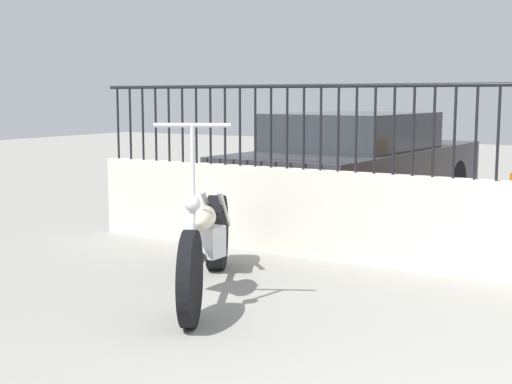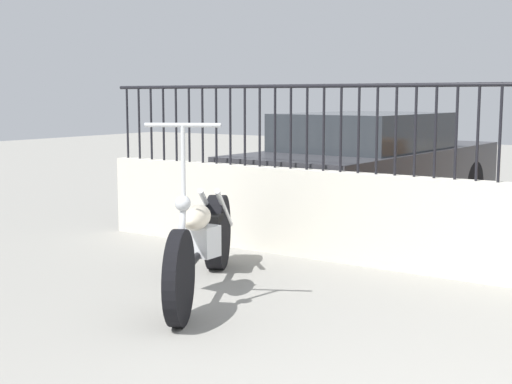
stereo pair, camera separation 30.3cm
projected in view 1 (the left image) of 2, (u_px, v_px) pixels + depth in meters
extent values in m
cylinder|color=black|center=(118.00, 122.00, 7.90)|extent=(0.02, 0.02, 0.80)
cylinder|color=black|center=(130.00, 123.00, 7.81)|extent=(0.02, 0.02, 0.80)
cylinder|color=black|center=(143.00, 123.00, 7.72)|extent=(0.02, 0.02, 0.80)
cylinder|color=black|center=(156.00, 123.00, 7.63)|extent=(0.02, 0.02, 0.80)
cylinder|color=black|center=(169.00, 124.00, 7.53)|extent=(0.02, 0.02, 0.80)
cylinder|color=black|center=(182.00, 124.00, 7.44)|extent=(0.02, 0.02, 0.80)
cylinder|color=black|center=(196.00, 124.00, 7.35)|extent=(0.02, 0.02, 0.80)
cylinder|color=black|center=(210.00, 125.00, 7.26)|extent=(0.02, 0.02, 0.80)
cylinder|color=black|center=(225.00, 125.00, 7.17)|extent=(0.02, 0.02, 0.80)
cylinder|color=black|center=(240.00, 125.00, 7.08)|extent=(0.02, 0.02, 0.80)
cylinder|color=black|center=(255.00, 126.00, 6.99)|extent=(0.02, 0.02, 0.80)
cylinder|color=black|center=(271.00, 126.00, 6.89)|extent=(0.02, 0.02, 0.80)
cylinder|color=black|center=(287.00, 127.00, 6.80)|extent=(0.02, 0.02, 0.80)
cylinder|color=black|center=(304.00, 127.00, 6.71)|extent=(0.02, 0.02, 0.80)
cylinder|color=black|center=(321.00, 128.00, 6.62)|extent=(0.02, 0.02, 0.80)
cylinder|color=black|center=(338.00, 128.00, 6.53)|extent=(0.02, 0.02, 0.80)
cylinder|color=black|center=(356.00, 128.00, 6.44)|extent=(0.02, 0.02, 0.80)
cylinder|color=black|center=(375.00, 129.00, 6.35)|extent=(0.02, 0.02, 0.80)
cylinder|color=black|center=(394.00, 129.00, 6.25)|extent=(0.02, 0.02, 0.80)
cylinder|color=black|center=(414.00, 130.00, 6.16)|extent=(0.02, 0.02, 0.80)
cylinder|color=black|center=(434.00, 130.00, 6.07)|extent=(0.02, 0.02, 0.80)
cylinder|color=black|center=(455.00, 131.00, 5.98)|extent=(0.02, 0.02, 0.80)
cylinder|color=black|center=(476.00, 131.00, 5.89)|extent=(0.02, 0.02, 0.80)
cylinder|color=black|center=(498.00, 132.00, 5.80)|extent=(0.02, 0.02, 0.80)
cylinder|color=black|center=(190.00, 279.00, 4.72)|extent=(0.38, 0.62, 0.65)
cylinder|color=black|center=(217.00, 232.00, 6.32)|extent=(0.44, 0.65, 0.66)
cylinder|color=black|center=(205.00, 252.00, 5.52)|extent=(0.75, 1.34, 0.06)
cube|color=silver|center=(205.00, 241.00, 5.46)|extent=(0.28, 0.18, 0.24)
ellipsoid|color=beige|center=(202.00, 218.00, 5.31)|extent=(0.41, 0.54, 0.18)
cube|color=black|center=(213.00, 218.00, 6.00)|extent=(0.27, 0.32, 0.06)
cylinder|color=silver|center=(192.00, 239.00, 4.78)|extent=(0.14, 0.22, 0.51)
sphere|color=silver|center=(193.00, 204.00, 4.81)|extent=(0.11, 0.11, 0.11)
cylinder|color=silver|center=(193.00, 163.00, 4.80)|extent=(0.03, 0.03, 0.51)
cylinder|color=silver|center=(192.00, 125.00, 4.77)|extent=(0.47, 0.27, 0.03)
cylinder|color=silver|center=(208.00, 209.00, 6.24)|extent=(0.42, 0.73, 0.46)
cylinder|color=silver|center=(224.00, 209.00, 6.24)|extent=(0.42, 0.73, 0.46)
cylinder|color=black|center=(351.00, 176.00, 10.83)|extent=(0.14, 0.64, 0.64)
cylinder|color=black|center=(455.00, 183.00, 9.95)|extent=(0.14, 0.64, 0.64)
cylinder|color=black|center=(248.00, 197.00, 8.55)|extent=(0.14, 0.64, 0.64)
cylinder|color=black|center=(371.00, 209.00, 7.66)|extent=(0.14, 0.64, 0.64)
cube|color=#38383D|center=(360.00, 172.00, 9.22)|extent=(1.93, 4.55, 0.62)
cube|color=#2D3338|center=(353.00, 131.00, 8.96)|extent=(1.65, 2.22, 0.45)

